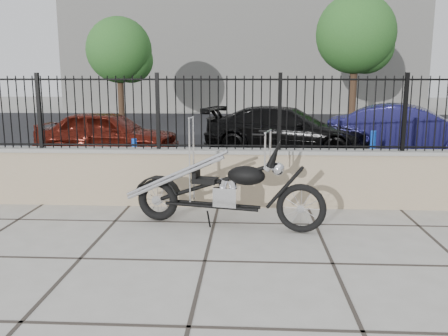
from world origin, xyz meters
TOP-DOWN VIEW (x-y plane):
  - ground_plane at (0.00, 0.00)m, footprint 90.00×90.00m
  - parking_lot at (0.00, 12.50)m, footprint 30.00×30.00m
  - retaining_wall at (0.00, 2.50)m, footprint 14.00×0.36m
  - iron_fence at (0.00, 2.50)m, footprint 14.00×0.08m
  - background_building at (0.00, 26.50)m, footprint 22.00×6.00m
  - chopper_motorcycle at (0.14, 1.36)m, footprint 2.72×1.06m
  - car_red at (-3.25, 7.06)m, footprint 3.89×1.89m
  - car_black at (1.53, 7.99)m, footprint 4.88×2.94m
  - car_blue at (4.87, 7.84)m, footprint 4.51×2.68m
  - bollard_a at (-1.84, 4.21)m, footprint 0.13×0.13m
  - bollard_b at (3.22, 5.18)m, footprint 0.14×0.14m
  - tree_left at (-5.33, 16.17)m, footprint 2.91×2.91m
  - tree_right at (5.21, 16.91)m, footprint 3.53×3.53m

SIDE VIEW (x-z plane):
  - ground_plane at x=0.00m, z-range 0.00..0.00m
  - parking_lot at x=0.00m, z-range 0.00..0.00m
  - bollard_a at x=-1.84m, z-range 0.00..0.90m
  - retaining_wall at x=0.00m, z-range 0.00..0.96m
  - bollard_b at x=3.22m, z-range 0.00..0.98m
  - car_red at x=-3.25m, z-range 0.00..1.28m
  - car_black at x=1.53m, z-range 0.00..1.32m
  - car_blue at x=4.87m, z-range 0.00..1.40m
  - chopper_motorcycle at x=0.14m, z-range 0.00..1.61m
  - iron_fence at x=0.00m, z-range 0.96..2.16m
  - tree_left at x=-5.33m, z-range 0.98..5.88m
  - background_building at x=0.00m, z-range 0.00..8.00m
  - tree_right at x=5.21m, z-range 1.19..7.16m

